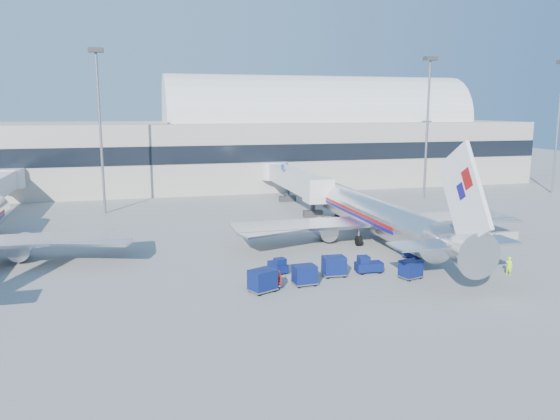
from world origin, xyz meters
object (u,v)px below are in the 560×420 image
object	(u,v)px
barrier_far	(506,236)
cart_open_red	(267,283)
tug_lead	(368,265)
cart_train_c	(262,280)
cart_train_b	(305,275)
cart_train_a	(334,266)
tug_right	(413,251)
cart_solo_far	(486,254)
mast_west	(99,107)
mast_far_east	(560,107)
ramp_worker	(509,266)
cart_solo_near	(411,269)
airliner_main	(378,216)
mast_east	(428,107)
tug_left	(278,266)
barrier_near	(454,239)
barrier_mid	(480,237)
jetbridge_near	(291,179)

from	to	relation	value
barrier_far	cart_open_red	size ratio (longest dim) A/B	1.21
tug_lead	cart_train_c	size ratio (longest dim) A/B	0.95
cart_train_b	cart_train_a	bearing A→B (deg)	23.57
tug_right	cart_solo_far	size ratio (longest dim) A/B	1.34
mast_west	tug_right	size ratio (longest dim) A/B	8.55
mast_far_east	ramp_worker	distance (m)	57.19
cart_train_a	cart_solo_near	bearing A→B (deg)	-18.00
cart_train_c	cart_solo_far	world-z (taller)	cart_train_c
airliner_main	tug_lead	size ratio (longest dim) A/B	15.27
barrier_far	tug_right	distance (m)	14.40
mast_far_east	mast_east	bearing A→B (deg)	180.00
tug_left	tug_right	bearing A→B (deg)	-95.06
mast_far_east	barrier_far	distance (m)	43.75
cart_solo_far	cart_open_red	xyz separation A→B (m)	(-22.25, -2.23, -0.36)
barrier_near	cart_train_a	world-z (taller)	cart_train_a
tug_lead	tug_left	size ratio (longest dim) A/B	1.03
barrier_near	barrier_far	bearing A→B (deg)	0.00
tug_lead	cart_open_red	world-z (taller)	tug_lead
barrier_near	tug_left	bearing A→B (deg)	-164.90
cart_train_a	cart_solo_far	xyz separation A→B (m)	(15.81, 0.64, -0.15)
mast_east	cart_train_a	distance (m)	48.27
cart_train_b	cart_open_red	size ratio (longest dim) A/B	0.82
barrier_near	barrier_mid	distance (m)	3.30
tug_right	ramp_worker	size ratio (longest dim) A/B	1.58
tug_right	cart_open_red	distance (m)	17.11
barrier_far	cart_solo_near	distance (m)	20.21
cart_open_red	mast_east	bearing A→B (deg)	54.75
airliner_main	cart_open_red	size ratio (longest dim) A/B	14.99
cart_train_a	tug_left	bearing A→B (deg)	155.54
tug_left	cart_solo_far	distance (m)	20.37
barrier_near	ramp_worker	bearing A→B (deg)	-98.80
airliner_main	cart_train_b	size ratio (longest dim) A/B	18.19
jetbridge_near	barrier_mid	size ratio (longest dim) A/B	9.17
tug_right	cart_train_a	size ratio (longest dim) A/B	1.27
mast_far_east	tug_left	size ratio (longest dim) A/B	9.58
mast_west	barrier_far	bearing A→B (deg)	-32.12
mast_east	barrier_mid	xyz separation A→B (m)	(-8.70, -28.00, -14.34)
cart_solo_far	cart_solo_near	bearing A→B (deg)	-148.15
jetbridge_near	cart_train_a	xyz separation A→B (m)	(-6.55, -36.87, -2.98)
mast_far_east	ramp_worker	xyz separation A→B (m)	(-38.80, -39.63, -13.96)
jetbridge_near	cart_train_c	world-z (taller)	jetbridge_near
barrier_mid	mast_east	bearing A→B (deg)	72.74
mast_west	cart_train_b	bearing A→B (deg)	-64.75
mast_far_east	cart_solo_near	size ratio (longest dim) A/B	10.45
airliner_main	cart_solo_far	xyz separation A→B (m)	(6.86, -9.92, -2.13)
cart_train_a	tug_right	bearing A→B (deg)	23.81
barrier_near	tug_right	bearing A→B (deg)	-149.51
cart_solo_far	cart_train_a	bearing A→B (deg)	-162.89
barrier_far	cart_train_b	world-z (taller)	cart_train_b
mast_far_east	tug_left	bearing A→B (deg)	-149.97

